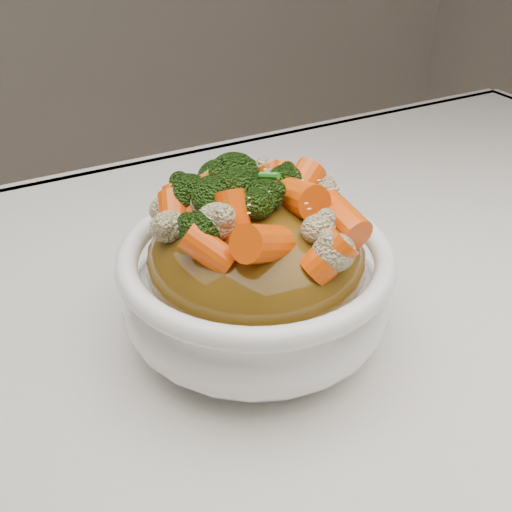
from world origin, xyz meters
TOP-DOWN VIEW (x-y plane):
  - tablecloth at (0.00, 0.00)m, footprint 1.20×0.80m
  - bowl at (-0.05, 0.03)m, footprint 0.22×0.22m
  - sauce_base at (-0.05, 0.03)m, footprint 0.18×0.18m
  - carrots at (-0.05, 0.03)m, footprint 0.18×0.18m
  - broccoli at (-0.05, 0.03)m, footprint 0.18×0.18m
  - cauliflower at (-0.05, 0.03)m, footprint 0.18×0.18m
  - scallions at (-0.05, 0.03)m, footprint 0.13×0.13m
  - sesame_seeds at (-0.05, 0.03)m, footprint 0.16×0.16m

SIDE VIEW (x-z plane):
  - tablecloth at x=0.00m, z-range 0.71..0.75m
  - bowl at x=-0.05m, z-range 0.75..0.83m
  - sauce_base at x=-0.05m, z-range 0.77..0.87m
  - cauliflower at x=-0.05m, z-range 0.86..0.90m
  - broccoli at x=-0.05m, z-range 0.86..0.90m
  - carrots at x=-0.05m, z-range 0.86..0.90m
  - scallions at x=-0.05m, z-range 0.87..0.89m
  - sesame_seeds at x=-0.05m, z-range 0.88..0.89m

